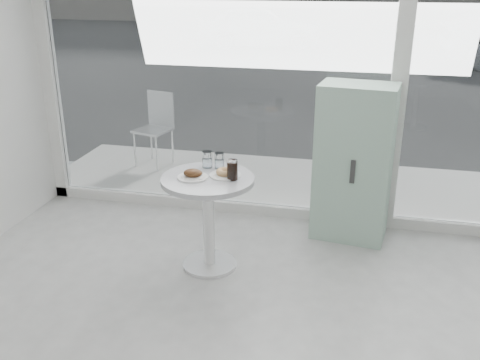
% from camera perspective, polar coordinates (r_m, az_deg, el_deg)
% --- Properties ---
extents(room_shell, '(6.00, 6.00, 6.00)m').
position_cam_1_polar(room_shell, '(1.37, -13.44, 7.12)').
color(room_shell, silver).
rests_on(room_shell, ground).
extents(storefront, '(5.00, 0.14, 3.00)m').
position_cam_1_polar(storefront, '(4.81, 6.93, 14.93)').
color(storefront, white).
rests_on(storefront, ground).
extents(main_table, '(0.72, 0.72, 0.77)m').
position_cam_1_polar(main_table, '(4.17, -3.40, -2.53)').
color(main_table, white).
rests_on(main_table, ground).
extents(patio_deck, '(5.60, 1.60, 0.05)m').
position_cam_1_polar(patio_deck, '(6.00, 6.39, -0.43)').
color(patio_deck, silver).
rests_on(patio_deck, ground).
extents(street, '(40.00, 24.00, 0.00)m').
position_cam_1_polar(street, '(17.90, 11.34, 13.68)').
color(street, '#313131').
rests_on(street, ground).
extents(mint_cabinet, '(0.68, 0.50, 1.38)m').
position_cam_1_polar(mint_cabinet, '(4.73, 12.01, 1.78)').
color(mint_cabinet, '#9BC6AE').
rests_on(mint_cabinet, ground).
extents(patio_chair, '(0.46, 0.46, 0.87)m').
position_cam_1_polar(patio_chair, '(6.49, -8.93, 5.95)').
color(patio_chair, white).
rests_on(patio_chair, patio_deck).
extents(car_white, '(4.09, 2.21, 1.32)m').
position_cam_1_polar(car_white, '(17.42, 2.02, 16.05)').
color(car_white, silver).
rests_on(car_white, street).
extents(plate_fritter, '(0.23, 0.23, 0.07)m').
position_cam_1_polar(plate_fritter, '(4.07, -5.01, 0.58)').
color(plate_fritter, white).
rests_on(plate_fritter, main_table).
extents(plate_donut, '(0.24, 0.24, 0.06)m').
position_cam_1_polar(plate_donut, '(4.10, -1.59, 0.72)').
color(plate_donut, white).
rests_on(plate_donut, main_table).
extents(water_tumbler_a, '(0.08, 0.08, 0.13)m').
position_cam_1_polar(water_tumbler_a, '(4.28, -3.51, 2.11)').
color(water_tumbler_a, white).
rests_on(water_tumbler_a, main_table).
extents(water_tumbler_b, '(0.08, 0.08, 0.13)m').
position_cam_1_polar(water_tumbler_b, '(4.26, -2.22, 2.01)').
color(water_tumbler_b, white).
rests_on(water_tumbler_b, main_table).
extents(cola_glass, '(0.08, 0.08, 0.16)m').
position_cam_1_polar(cola_glass, '(4.00, -0.82, 1.05)').
color(cola_glass, white).
rests_on(cola_glass, main_table).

